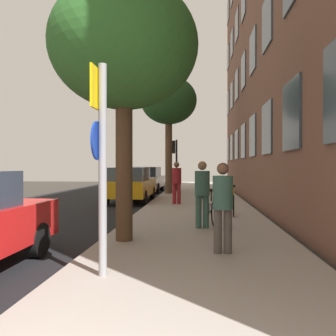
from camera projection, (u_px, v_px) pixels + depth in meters
ground_plane at (121, 203)px, 16.00m from camera, size 41.80×41.80×0.00m
road_asphalt at (76, 203)px, 16.19m from camera, size 7.00×38.00×0.01m
sidewalk at (198, 203)px, 15.70m from camera, size 4.20×38.00×0.12m
building_facade at (259, 25)px, 14.93m from camera, size 0.56×27.00×15.36m
sign_post at (101, 152)px, 5.10m from camera, size 0.16×0.60×3.07m
traffic_light at (175, 156)px, 22.00m from camera, size 0.43×0.24×3.21m
tree_near at (124, 48)px, 7.50m from camera, size 3.17×3.17×5.50m
tree_far at (169, 102)px, 20.11m from camera, size 3.21×3.21×6.70m
bicycle_0 at (210, 210)px, 9.70m from camera, size 0.44×1.72×0.96m
bicycle_1 at (233, 203)px, 11.46m from camera, size 0.42×1.67×0.97m
bicycle_2 at (202, 192)px, 16.37m from camera, size 0.42×1.60×0.89m
pedestrian_0 at (223, 202)px, 6.40m from camera, size 0.52×0.52×1.65m
pedestrian_1 at (202, 190)px, 8.99m from camera, size 0.49×0.49×1.71m
pedestrian_2 at (177, 180)px, 14.59m from camera, size 0.52×0.52×1.76m
car_1 at (130, 184)px, 16.44m from camera, size 1.91×4.22×1.62m
car_2 at (148, 179)px, 22.72m from camera, size 1.85×4.17×1.62m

